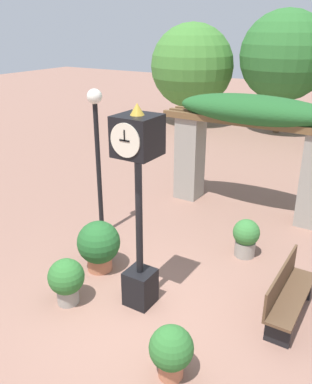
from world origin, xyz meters
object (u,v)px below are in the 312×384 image
potted_plant_near_left (66,279)px  potted_plant_far_left (171,350)px  pedestal_clock (139,197)px  potted_plant_far_right (246,237)px  lamp_post (97,137)px  park_bench (288,294)px  potted_plant_near_right (99,244)px

potted_plant_near_left → potted_plant_far_left: potted_plant_near_left is taller
pedestal_clock → potted_plant_far_right: bearing=68.0°
pedestal_clock → lamp_post: (-2.09, 1.57, 0.29)m
pedestal_clock → potted_plant_far_right: pedestal_clock is taller
park_bench → potted_plant_far_right: bearing=40.0°
park_bench → pedestal_clock: bearing=112.9°
pedestal_clock → lamp_post: pedestal_clock is taller
potted_plant_near_left → lamp_post: 3.03m
potted_plant_far_left → park_bench: 2.23m
potted_plant_far_left → park_bench: (0.97, 2.00, 0.01)m
pedestal_clock → park_bench: 2.81m
park_bench → potted_plant_near_right: bearing=98.2°
potted_plant_near_right → potted_plant_far_left: size_ratio=1.28×
lamp_post → park_bench: bearing=-8.7°
potted_plant_near_right → park_bench: size_ratio=0.60×
park_bench → lamp_post: size_ratio=0.51×
potted_plant_far_right → pedestal_clock: bearing=-112.0°
pedestal_clock → potted_plant_far_right: (0.96, 2.38, -1.52)m
potted_plant_near_left → park_bench: bearing=25.9°
park_bench → lamp_post: 4.68m
lamp_post → potted_plant_far_right: bearing=14.8°
potted_plant_far_left → potted_plant_far_right: potted_plant_far_right is taller
potted_plant_near_left → lamp_post: size_ratio=0.25×
potted_plant_near_left → potted_plant_near_right: (-0.19, 1.08, 0.08)m
pedestal_clock → park_bench: size_ratio=2.04×
potted_plant_far_right → park_bench: size_ratio=0.48×
pedestal_clock → park_bench: (2.18, 0.92, -1.51)m
potted_plant_near_left → potted_plant_far_right: potted_plant_near_left is taller
potted_plant_far_left → park_bench: park_bench is taller
potted_plant_far_right → lamp_post: (-3.05, -0.81, 1.81)m
potted_plant_far_right → lamp_post: 3.64m
pedestal_clock → potted_plant_near_right: (-1.23, 0.43, -1.42)m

